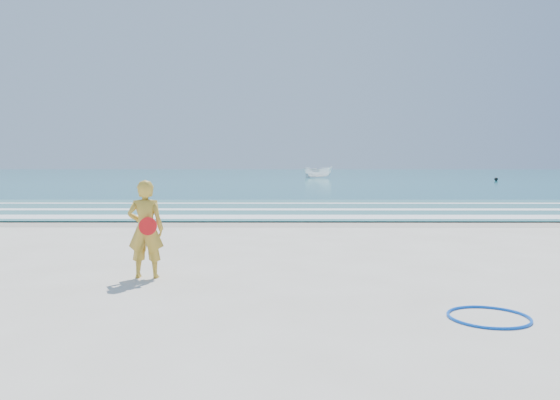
{
  "coord_description": "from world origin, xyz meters",
  "views": [
    {
      "loc": [
        -0.04,
        -7.07,
        1.72
      ],
      "look_at": [
        -0.08,
        4.0,
        1.0
      ],
      "focal_mm": 35.0,
      "sensor_mm": 36.0,
      "label": 1
    }
  ],
  "objects": [
    {
      "name": "ground",
      "position": [
        0.0,
        0.0,
        0.0
      ],
      "size": [
        400.0,
        400.0,
        0.0
      ],
      "primitive_type": "plane",
      "color": "silver",
      "rests_on": "ground"
    },
    {
      "name": "wet_sand",
      "position": [
        0.0,
        9.0,
        0.0
      ],
      "size": [
        400.0,
        2.4,
        0.0
      ],
      "primitive_type": "cube",
      "color": "#B2A893",
      "rests_on": "ground"
    },
    {
      "name": "ocean",
      "position": [
        0.0,
        105.0,
        0.02
      ],
      "size": [
        400.0,
        190.0,
        0.04
      ],
      "primitive_type": "cube",
      "color": "#19727F",
      "rests_on": "ground"
    },
    {
      "name": "shallow",
      "position": [
        0.0,
        14.0,
        0.04
      ],
      "size": [
        400.0,
        10.0,
        0.01
      ],
      "primitive_type": "cube",
      "color": "#59B7AD",
      "rests_on": "ocean"
    },
    {
      "name": "foam_near",
      "position": [
        0.0,
        10.3,
        0.05
      ],
      "size": [
        400.0,
        1.4,
        0.01
      ],
      "primitive_type": "cube",
      "color": "white",
      "rests_on": "shallow"
    },
    {
      "name": "foam_mid",
      "position": [
        0.0,
        13.2,
        0.05
      ],
      "size": [
        400.0,
        0.9,
        0.01
      ],
      "primitive_type": "cube",
      "color": "white",
      "rests_on": "shallow"
    },
    {
      "name": "foam_far",
      "position": [
        0.0,
        16.5,
        0.05
      ],
      "size": [
        400.0,
        0.6,
        0.01
      ],
      "primitive_type": "cube",
      "color": "white",
      "rests_on": "shallow"
    },
    {
      "name": "hoop",
      "position": [
        2.27,
        -1.06,
        0.02
      ],
      "size": [
        1.08,
        1.08,
        0.03
      ],
      "primitive_type": "torus",
      "rotation": [
        0.0,
        0.0,
        -0.2
      ],
      "color": "blue",
      "rests_on": "ground"
    },
    {
      "name": "boat",
      "position": [
        4.63,
        63.55,
        0.79
      ],
      "size": [
        4.13,
        2.63,
        1.49
      ],
      "primitive_type": "imported",
      "rotation": [
        0.0,
        0.0,
        1.24
      ],
      "color": "white",
      "rests_on": "ocean"
    },
    {
      "name": "buoy",
      "position": [
        22.3,
        49.8,
        0.23
      ],
      "size": [
        0.37,
        0.37,
        0.37
      ],
      "primitive_type": "sphere",
      "color": "black",
      "rests_on": "ocean"
    },
    {
      "name": "woman",
      "position": [
        -2.11,
        1.12,
        0.75
      ],
      "size": [
        0.55,
        0.4,
        1.49
      ],
      "color": "gold",
      "rests_on": "ground"
    }
  ]
}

